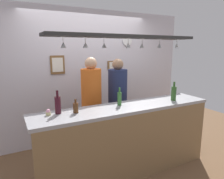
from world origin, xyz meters
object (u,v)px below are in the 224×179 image
object	(u,v)px
bottle_beer_brown_stubby	(76,107)
wall_clock	(127,41)
person_middle_navy_shirt	(118,96)
picture_frame_lower_pair	(114,65)
bottle_wine_dark_red	(58,105)
person_left_orange_shirt	(91,98)
picture_frame_caricature	(58,65)
bottle_beer_green_import	(119,98)
bottle_champagne_green	(174,93)
cupcake	(48,112)

from	to	relation	value
bottle_beer_brown_stubby	wall_clock	distance (m)	2.29
person_middle_navy_shirt	bottle_beer_brown_stubby	xyz separation A→B (m)	(-1.00, -0.67, 0.10)
person_middle_navy_shirt	bottle_beer_brown_stubby	world-z (taller)	person_middle_navy_shirt
bottle_beer_brown_stubby	picture_frame_lower_pair	bearing A→B (deg)	46.45
bottle_wine_dark_red	person_left_orange_shirt	bearing A→B (deg)	40.73
bottle_wine_dark_red	picture_frame_caricature	world-z (taller)	picture_frame_caricature
bottle_wine_dark_red	picture_frame_caricature	bearing A→B (deg)	76.13
bottle_beer_green_import	wall_clock	bearing A→B (deg)	54.53
bottle_champagne_green	person_middle_navy_shirt	bearing A→B (deg)	126.34
person_middle_navy_shirt	bottle_beer_brown_stubby	bearing A→B (deg)	-145.94
person_middle_navy_shirt	wall_clock	size ratio (longest dim) A/B	7.62
bottle_beer_green_import	wall_clock	size ratio (longest dim) A/B	1.18
bottle_wine_dark_red	wall_clock	xyz separation A→B (m)	(1.82, 1.28, 0.85)
person_left_orange_shirt	picture_frame_caricature	xyz separation A→B (m)	(-0.38, 0.69, 0.52)
person_left_orange_shirt	bottle_beer_green_import	bearing A→B (deg)	-73.72
bottle_beer_brown_stubby	picture_frame_caricature	world-z (taller)	picture_frame_caricature
bottle_beer_green_import	bottle_champagne_green	distance (m)	0.91
bottle_beer_green_import	picture_frame_caricature	xyz separation A→B (m)	(-0.57, 1.31, 0.41)
bottle_beer_green_import	bottle_champagne_green	xyz separation A→B (m)	(0.90, -0.16, 0.01)
picture_frame_caricature	wall_clock	bearing A→B (deg)	-0.24
bottle_beer_green_import	picture_frame_caricature	bearing A→B (deg)	113.27
person_left_orange_shirt	bottle_wine_dark_red	size ratio (longest dim) A/B	5.71
person_left_orange_shirt	bottle_champagne_green	size ratio (longest dim) A/B	5.71
bottle_beer_brown_stubby	bottle_wine_dark_red	bearing A→B (deg)	161.40
person_left_orange_shirt	picture_frame_lower_pair	world-z (taller)	person_left_orange_shirt
bottle_beer_brown_stubby	picture_frame_lower_pair	world-z (taller)	picture_frame_lower_pair
bottle_beer_green_import	picture_frame_lower_pair	distance (m)	1.50
person_middle_navy_shirt	bottle_champagne_green	world-z (taller)	person_middle_navy_shirt
cupcake	wall_clock	distance (m)	2.51
person_middle_navy_shirt	cupcake	bearing A→B (deg)	-155.31
bottle_champagne_green	bottle_wine_dark_red	bearing A→B (deg)	174.16
bottle_beer_brown_stubby	picture_frame_caricature	size ratio (longest dim) A/B	0.53
person_middle_navy_shirt	bottle_champagne_green	xyz separation A→B (m)	(0.58, -0.79, 0.15)
picture_frame_lower_pair	bottle_beer_brown_stubby	bearing A→B (deg)	-133.55
bottle_beer_brown_stubby	person_middle_navy_shirt	bearing A→B (deg)	34.06
bottle_champagne_green	picture_frame_lower_pair	xyz separation A→B (m)	(-0.28, 1.47, 0.35)
picture_frame_lower_pair	bottle_beer_green_import	bearing A→B (deg)	-115.21
picture_frame_lower_pair	cupcake	bearing A→B (deg)	-141.41
bottle_beer_green_import	wall_clock	xyz separation A→B (m)	(0.93, 1.31, 0.87)
person_left_orange_shirt	bottle_beer_green_import	xyz separation A→B (m)	(0.18, -0.63, 0.11)
person_middle_navy_shirt	cupcake	size ratio (longest dim) A/B	21.50
bottle_champagne_green	wall_clock	xyz separation A→B (m)	(0.03, 1.47, 0.85)
bottle_beer_brown_stubby	bottle_beer_green_import	size ratio (longest dim) A/B	0.69
picture_frame_caricature	wall_clock	size ratio (longest dim) A/B	1.55
bottle_beer_brown_stubby	wall_clock	xyz separation A→B (m)	(1.61, 1.35, 0.90)
bottle_beer_green_import	bottle_wine_dark_red	bearing A→B (deg)	178.39
person_middle_navy_shirt	bottle_beer_green_import	distance (m)	0.72
picture_frame_lower_pair	person_middle_navy_shirt	bearing A→B (deg)	-113.36
bottle_wine_dark_red	picture_frame_lower_pair	distance (m)	2.01
picture_frame_lower_pair	person_left_orange_shirt	bearing A→B (deg)	-139.44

